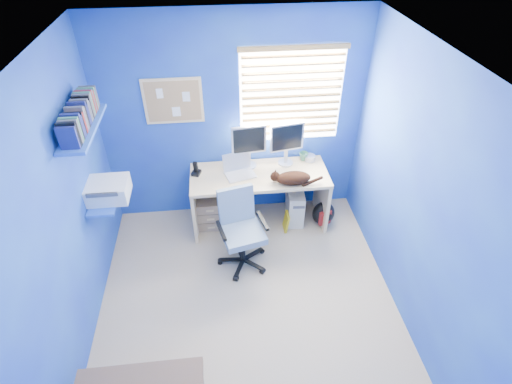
{
  "coord_description": "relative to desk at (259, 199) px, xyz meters",
  "views": [
    {
      "loc": [
        -0.2,
        -2.52,
        3.41
      ],
      "look_at": [
        0.15,
        0.65,
        0.95
      ],
      "focal_mm": 28.0,
      "sensor_mm": 36.0,
      "label": 1
    }
  ],
  "objects": [
    {
      "name": "floor",
      "position": [
        -0.26,
        -1.26,
        -0.37
      ],
      "size": [
        3.0,
        3.2,
        0.0
      ],
      "primitive_type": "cube",
      "color": "tan",
      "rests_on": "ground"
    },
    {
      "name": "ceiling",
      "position": [
        -0.26,
        -1.26,
        2.13
      ],
      "size": [
        3.0,
        3.2,
        0.0
      ],
      "primitive_type": "cube",
      "color": "white",
      "rests_on": "wall_back"
    },
    {
      "name": "wall_back",
      "position": [
        -0.26,
        0.34,
        0.88
      ],
      "size": [
        3.0,
        0.01,
        2.5
      ],
      "primitive_type": "cube",
      "color": "#192AA7",
      "rests_on": "ground"
    },
    {
      "name": "wall_left",
      "position": [
        -1.76,
        -1.26,
        0.88
      ],
      "size": [
        0.01,
        3.2,
        2.5
      ],
      "primitive_type": "cube",
      "color": "#192AA7",
      "rests_on": "ground"
    },
    {
      "name": "wall_right",
      "position": [
        1.24,
        -1.26,
        0.88
      ],
      "size": [
        0.01,
        3.2,
        2.5
      ],
      "primitive_type": "cube",
      "color": "#192AA7",
      "rests_on": "ground"
    },
    {
      "name": "desk",
      "position": [
        0.0,
        0.0,
        0.0
      ],
      "size": [
        1.61,
        0.65,
        0.74
      ],
      "primitive_type": "cube",
      "color": "#D9BC7D",
      "rests_on": "floor"
    },
    {
      "name": "laptop",
      "position": [
        -0.22,
        0.0,
        0.48
      ],
      "size": [
        0.39,
        0.34,
        0.22
      ],
      "primitive_type": "cube",
      "rotation": [
        0.0,
        0.0,
        0.27
      ],
      "color": "silver",
      "rests_on": "desk"
    },
    {
      "name": "monitor_left",
      "position": [
        -0.1,
        0.18,
        0.64
      ],
      "size": [
        0.41,
        0.16,
        0.54
      ],
      "primitive_type": "cube",
      "rotation": [
        0.0,
        0.0,
        0.1
      ],
      "color": "silver",
      "rests_on": "desk"
    },
    {
      "name": "monitor_right",
      "position": [
        0.34,
        0.19,
        0.64
      ],
      "size": [
        0.42,
        0.19,
        0.54
      ],
      "primitive_type": "cube",
      "rotation": [
        0.0,
        0.0,
        0.18
      ],
      "color": "silver",
      "rests_on": "desk"
    },
    {
      "name": "phone",
      "position": [
        -0.73,
        0.08,
        0.45
      ],
      "size": [
        0.12,
        0.13,
        0.17
      ],
      "primitive_type": "cube",
      "rotation": [
        0.0,
        0.0,
        -0.35
      ],
      "color": "black",
      "rests_on": "desk"
    },
    {
      "name": "mug",
      "position": [
        0.57,
        0.24,
        0.42
      ],
      "size": [
        0.1,
        0.09,
        0.1
      ],
      "primitive_type": "imported",
      "color": "#3B7D5A",
      "rests_on": "desk"
    },
    {
      "name": "cd_spindle",
      "position": [
        0.65,
        0.22,
        0.41
      ],
      "size": [
        0.13,
        0.13,
        0.07
      ],
      "primitive_type": "cylinder",
      "color": "silver",
      "rests_on": "desk"
    },
    {
      "name": "cat",
      "position": [
        0.36,
        -0.22,
        0.44
      ],
      "size": [
        0.42,
        0.27,
        0.14
      ],
      "primitive_type": "ellipsoid",
      "rotation": [
        0.0,
        0.0,
        -0.18
      ],
      "color": "black",
      "rests_on": "desk"
    },
    {
      "name": "tower_pc",
      "position": [
        0.46,
        0.03,
        -0.14
      ],
      "size": [
        0.22,
        0.45,
        0.45
      ],
      "primitive_type": "cube",
      "rotation": [
        0.0,
        0.0,
        -0.08
      ],
      "color": "beige",
      "rests_on": "floor"
    },
    {
      "name": "drawer_boxes",
      "position": [
        -0.6,
        0.02,
        -0.17
      ],
      "size": [
        0.35,
        0.28,
        0.41
      ],
      "primitive_type": "cube",
      "color": "tan",
      "rests_on": "floor"
    },
    {
      "name": "yellow_book",
      "position": [
        0.32,
        -0.17,
        -0.25
      ],
      "size": [
        0.03,
        0.17,
        0.24
      ],
      "primitive_type": "cube",
      "color": "yellow",
      "rests_on": "floor"
    },
    {
      "name": "backpack",
      "position": [
        0.79,
        -0.12,
        -0.21
      ],
      "size": [
        0.33,
        0.28,
        0.33
      ],
      "primitive_type": "ellipsoid",
      "rotation": [
        0.0,
        0.0,
        0.29
      ],
      "color": "black",
      "rests_on": "floor"
    },
    {
      "name": "office_chair",
      "position": [
        -0.27,
        -0.63,
        -0.03
      ],
      "size": [
        0.63,
        0.63,
        0.91
      ],
      "color": "black",
      "rests_on": "floor"
    },
    {
      "name": "window_blinds",
      "position": [
        0.39,
        0.31,
        1.18
      ],
      "size": [
        1.15,
        0.05,
        1.1
      ],
      "color": "white",
      "rests_on": "ground"
    },
    {
      "name": "corkboard",
      "position": [
        -0.91,
        0.33,
        1.18
      ],
      "size": [
        0.64,
        0.02,
        0.52
      ],
      "color": "#D9BC7D",
      "rests_on": "ground"
    },
    {
      "name": "wall_shelves",
      "position": [
        -1.61,
        -0.51,
        1.06
      ],
      "size": [
        0.42,
        0.9,
        1.05
      ],
      "color": "blue",
      "rests_on": "ground"
    }
  ]
}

